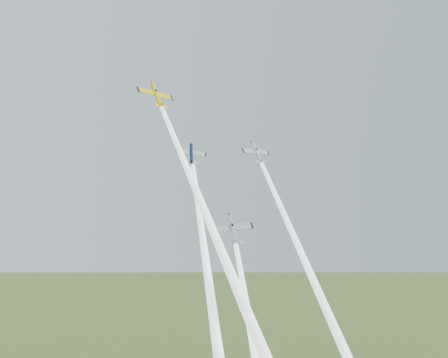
# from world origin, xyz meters

# --- Properties ---
(plane_yellow) EXTENTS (9.39, 7.63, 8.49)m
(plane_yellow) POSITION_xyz_m (-12.24, 1.05, 109.62)
(plane_yellow) COLOR yellow
(smoke_trail_yellow) EXTENTS (10.56, 40.29, 60.44)m
(smoke_trail_yellow) POSITION_xyz_m (-7.93, -19.63, 77.36)
(smoke_trail_yellow) COLOR white
(plane_navy) EXTENTS (8.08, 5.88, 6.81)m
(plane_navy) POSITION_xyz_m (-4.89, -0.59, 97.60)
(plane_navy) COLOR #0D1A3D
(smoke_trail_navy) EXTENTS (11.53, 35.69, 53.77)m
(smoke_trail_navy) POSITION_xyz_m (-9.74, -18.90, 68.67)
(smoke_trail_navy) COLOR white
(plane_silver_right) EXTENTS (8.04, 5.74, 7.00)m
(plane_silver_right) POSITION_xyz_m (13.32, 2.13, 99.23)
(plane_silver_right) COLOR silver
(smoke_trail_silver_right) EXTENTS (5.92, 39.34, 58.33)m
(smoke_trail_silver_right) POSITION_xyz_m (15.21, -18.21, 68.03)
(smoke_trail_silver_right) COLOR white
(plane_silver_low) EXTENTS (8.78, 7.77, 8.56)m
(plane_silver_low) POSITION_xyz_m (-1.25, -11.92, 81.59)
(plane_silver_low) COLOR #A1A6AF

